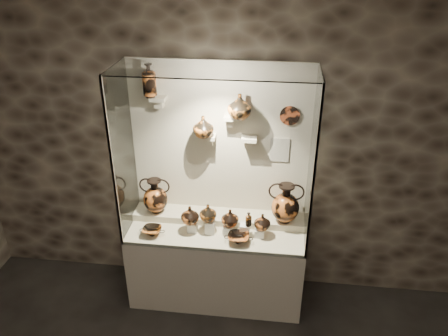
# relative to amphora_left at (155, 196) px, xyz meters

# --- Properties ---
(wall_back) EXTENTS (5.00, 0.02, 3.20)m
(wall_back) POSITION_rel_amphora_left_xyz_m (0.62, 0.17, 0.52)
(wall_back) COLOR black
(wall_back) RESTS_ON ground
(plinth) EXTENTS (1.70, 0.60, 0.80)m
(plinth) POSITION_rel_amphora_left_xyz_m (0.62, -0.15, -0.68)
(plinth) COLOR beige
(plinth) RESTS_ON floor
(front_tier) EXTENTS (1.68, 0.58, 0.03)m
(front_tier) POSITION_rel_amphora_left_xyz_m (0.62, -0.15, -0.27)
(front_tier) COLOR #BBAF91
(front_tier) RESTS_ON plinth
(rear_tier) EXTENTS (1.70, 0.25, 0.10)m
(rear_tier) POSITION_rel_amphora_left_xyz_m (0.62, 0.03, -0.23)
(rear_tier) COLOR #BBAF91
(rear_tier) RESTS_ON plinth
(back_panel) EXTENTS (1.70, 0.03, 1.60)m
(back_panel) POSITION_rel_amphora_left_xyz_m (0.62, 0.17, 0.52)
(back_panel) COLOR beige
(back_panel) RESTS_ON plinth
(glass_front) EXTENTS (1.70, 0.01, 1.60)m
(glass_front) POSITION_rel_amphora_left_xyz_m (0.62, -0.44, 0.52)
(glass_front) COLOR white
(glass_front) RESTS_ON plinth
(glass_left) EXTENTS (0.01, 0.60, 1.60)m
(glass_left) POSITION_rel_amphora_left_xyz_m (-0.22, -0.15, 0.52)
(glass_left) COLOR white
(glass_left) RESTS_ON plinth
(glass_right) EXTENTS (0.01, 0.60, 1.60)m
(glass_right) POSITION_rel_amphora_left_xyz_m (1.47, -0.15, 0.52)
(glass_right) COLOR white
(glass_right) RESTS_ON plinth
(glass_top) EXTENTS (1.70, 0.60, 0.01)m
(glass_top) POSITION_rel_amphora_left_xyz_m (0.62, -0.15, 1.31)
(glass_top) COLOR white
(glass_top) RESTS_ON back_panel
(frame_post_left) EXTENTS (0.02, 0.02, 1.60)m
(frame_post_left) POSITION_rel_amphora_left_xyz_m (-0.22, -0.44, 0.52)
(frame_post_left) COLOR gray
(frame_post_left) RESTS_ON plinth
(frame_post_right) EXTENTS (0.02, 0.02, 1.60)m
(frame_post_right) POSITION_rel_amphora_left_xyz_m (1.46, -0.44, 0.52)
(frame_post_right) COLOR gray
(frame_post_right) RESTS_ON plinth
(pedestal_a) EXTENTS (0.09, 0.09, 0.10)m
(pedestal_a) POSITION_rel_amphora_left_xyz_m (0.40, -0.20, -0.20)
(pedestal_a) COLOR silver
(pedestal_a) RESTS_ON front_tier
(pedestal_b) EXTENTS (0.09, 0.09, 0.13)m
(pedestal_b) POSITION_rel_amphora_left_xyz_m (0.57, -0.20, -0.19)
(pedestal_b) COLOR silver
(pedestal_b) RESTS_ON front_tier
(pedestal_c) EXTENTS (0.09, 0.09, 0.09)m
(pedestal_c) POSITION_rel_amphora_left_xyz_m (0.74, -0.20, -0.21)
(pedestal_c) COLOR silver
(pedestal_c) RESTS_ON front_tier
(pedestal_d) EXTENTS (0.09, 0.09, 0.12)m
(pedestal_d) POSITION_rel_amphora_left_xyz_m (0.90, -0.20, -0.19)
(pedestal_d) COLOR silver
(pedestal_d) RESTS_ON front_tier
(pedestal_e) EXTENTS (0.09, 0.09, 0.08)m
(pedestal_e) POSITION_rel_amphora_left_xyz_m (1.04, -0.20, -0.21)
(pedestal_e) COLOR silver
(pedestal_e) RESTS_ON front_tier
(bracket_ul) EXTENTS (0.14, 0.12, 0.04)m
(bracket_ul) POSITION_rel_amphora_left_xyz_m (0.07, 0.09, 0.97)
(bracket_ul) COLOR beige
(bracket_ul) RESTS_ON back_panel
(bracket_ca) EXTENTS (0.14, 0.12, 0.04)m
(bracket_ca) POSITION_rel_amphora_left_xyz_m (0.52, 0.09, 0.62)
(bracket_ca) COLOR beige
(bracket_ca) RESTS_ON back_panel
(bracket_cb) EXTENTS (0.10, 0.12, 0.04)m
(bracket_cb) POSITION_rel_amphora_left_xyz_m (0.72, 0.09, 0.82)
(bracket_cb) COLOR beige
(bracket_cb) RESTS_ON back_panel
(bracket_cc) EXTENTS (0.14, 0.12, 0.04)m
(bracket_cc) POSITION_rel_amphora_left_xyz_m (0.90, 0.09, 0.62)
(bracket_cc) COLOR beige
(bracket_cc) RESTS_ON back_panel
(amphora_left) EXTENTS (0.31, 0.31, 0.36)m
(amphora_left) POSITION_rel_amphora_left_xyz_m (0.00, 0.00, 0.00)
(amphora_left) COLOR #BB5C23
(amphora_left) RESTS_ON rear_tier
(amphora_right) EXTENTS (0.39, 0.39, 0.40)m
(amphora_right) POSITION_rel_amphora_left_xyz_m (1.27, -0.02, 0.02)
(amphora_right) COLOR #BB5C23
(amphora_right) RESTS_ON rear_tier
(jug_a) EXTENTS (0.21, 0.21, 0.18)m
(jug_a) POSITION_rel_amphora_left_xyz_m (0.38, -0.20, -0.06)
(jug_a) COLOR #BB5C23
(jug_a) RESTS_ON pedestal_a
(jug_b) EXTENTS (0.16, 0.16, 0.17)m
(jug_b) POSITION_rel_amphora_left_xyz_m (0.55, -0.18, -0.04)
(jug_b) COLOR #B45E1F
(jug_b) RESTS_ON pedestal_b
(jug_c) EXTENTS (0.21, 0.21, 0.17)m
(jug_c) POSITION_rel_amphora_left_xyz_m (0.76, -0.18, -0.08)
(jug_c) COLOR #BB5C23
(jug_c) RESTS_ON pedestal_c
(jug_e) EXTENTS (0.20, 0.20, 0.16)m
(jug_e) POSITION_rel_amphora_left_xyz_m (1.07, -0.19, -0.09)
(jug_e) COLOR #BB5C23
(jug_e) RESTS_ON pedestal_e
(lekythos_small) EXTENTS (0.08, 0.08, 0.16)m
(lekythos_small) POSITION_rel_amphora_left_xyz_m (0.94, -0.21, -0.05)
(lekythos_small) COLOR #B45E1F
(lekythos_small) RESTS_ON pedestal_d
(kylix_left) EXTENTS (0.28, 0.26, 0.09)m
(kylix_left) POSITION_rel_amphora_left_xyz_m (0.03, -0.30, -0.20)
(kylix_left) COLOR #B45E1F
(kylix_left) RESTS_ON front_tier
(kylix_right) EXTENTS (0.27, 0.23, 0.10)m
(kylix_right) POSITION_rel_amphora_left_xyz_m (0.86, -0.32, -0.20)
(kylix_right) COLOR #BB5C23
(kylix_right) RESTS_ON front_tier
(lekythos_tall) EXTENTS (0.14, 0.14, 0.34)m
(lekythos_tall) POSITION_rel_amphora_left_xyz_m (0.01, 0.08, 1.15)
(lekythos_tall) COLOR #BB5C23
(lekythos_tall) RESTS_ON bracket_ul
(ovoid_vase_a) EXTENTS (0.24, 0.24, 0.20)m
(ovoid_vase_a) POSITION_rel_amphora_left_xyz_m (0.49, 0.05, 0.74)
(ovoid_vase_a) COLOR #B45E1F
(ovoid_vase_a) RESTS_ON bracket_ca
(ovoid_vase_b) EXTENTS (0.28, 0.28, 0.22)m
(ovoid_vase_b) POSITION_rel_amphora_left_xyz_m (0.82, 0.04, 0.95)
(ovoid_vase_b) COLOR #B45E1F
(ovoid_vase_b) RESTS_ON bracket_cb
(wall_plate) EXTENTS (0.18, 0.02, 0.18)m
(wall_plate) POSITION_rel_amphora_left_xyz_m (1.26, 0.14, 0.84)
(wall_plate) COLOR #AB4621
(wall_plate) RESTS_ON back_panel
(info_placard) EXTENTS (0.18, 0.01, 0.24)m
(info_placard) POSITION_rel_amphora_left_xyz_m (1.19, 0.15, 0.50)
(info_placard) COLOR beige
(info_placard) RESTS_ON back_panel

